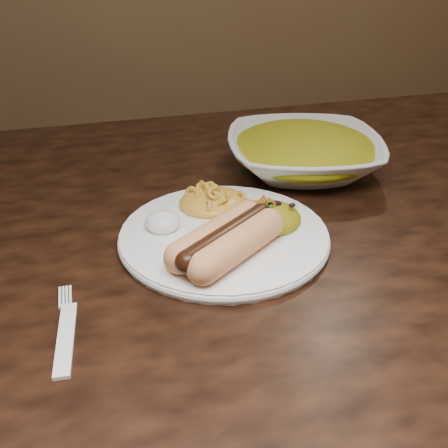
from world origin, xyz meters
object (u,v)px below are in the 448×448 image
object	(u,v)px
plate	(224,236)
fork	(66,338)
table	(165,294)
serving_bowl	(304,155)

from	to	relation	value
plate	fork	xyz separation A→B (m)	(-0.19, -0.13, -0.00)
table	plate	size ratio (longest dim) A/B	6.35
plate	serving_bowl	distance (m)	0.24
plate	serving_bowl	bearing A→B (deg)	43.70
serving_bowl	table	bearing A→B (deg)	-152.06
plate	serving_bowl	world-z (taller)	serving_bowl
fork	serving_bowl	bearing A→B (deg)	44.27
plate	table	bearing A→B (deg)	154.72
plate	fork	distance (m)	0.23
fork	serving_bowl	world-z (taller)	serving_bowl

